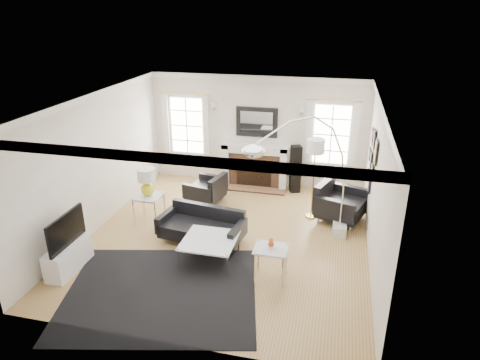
% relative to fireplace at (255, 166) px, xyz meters
% --- Properties ---
extents(floor, '(6.00, 6.00, 0.00)m').
position_rel_fireplace_xyz_m(floor, '(0.00, -2.79, -0.54)').
color(floor, olive).
rests_on(floor, ground).
extents(back_wall, '(5.50, 0.04, 2.80)m').
position_rel_fireplace_xyz_m(back_wall, '(0.00, 0.21, 0.86)').
color(back_wall, white).
rests_on(back_wall, floor).
extents(front_wall, '(5.50, 0.04, 2.80)m').
position_rel_fireplace_xyz_m(front_wall, '(0.00, -5.79, 0.86)').
color(front_wall, white).
rests_on(front_wall, floor).
extents(left_wall, '(0.04, 6.00, 2.80)m').
position_rel_fireplace_xyz_m(left_wall, '(-2.75, -2.79, 0.86)').
color(left_wall, white).
rests_on(left_wall, floor).
extents(right_wall, '(0.04, 6.00, 2.80)m').
position_rel_fireplace_xyz_m(right_wall, '(2.75, -2.79, 0.86)').
color(right_wall, white).
rests_on(right_wall, floor).
extents(ceiling, '(5.50, 6.00, 0.02)m').
position_rel_fireplace_xyz_m(ceiling, '(0.00, -2.79, 2.26)').
color(ceiling, white).
rests_on(ceiling, back_wall).
extents(crown_molding, '(5.50, 6.00, 0.12)m').
position_rel_fireplace_xyz_m(crown_molding, '(0.00, -2.79, 2.20)').
color(crown_molding, white).
rests_on(crown_molding, back_wall).
extents(fireplace, '(1.70, 0.69, 1.11)m').
position_rel_fireplace_xyz_m(fireplace, '(0.00, 0.00, 0.00)').
color(fireplace, white).
rests_on(fireplace, floor).
extents(mantel_mirror, '(1.05, 0.07, 0.75)m').
position_rel_fireplace_xyz_m(mantel_mirror, '(0.00, 0.16, 1.11)').
color(mantel_mirror, black).
rests_on(mantel_mirror, back_wall).
extents(window_left, '(1.24, 0.15, 1.62)m').
position_rel_fireplace_xyz_m(window_left, '(-1.85, 0.16, 0.92)').
color(window_left, white).
rests_on(window_left, back_wall).
extents(window_right, '(1.24, 0.15, 1.62)m').
position_rel_fireplace_xyz_m(window_right, '(1.85, 0.16, 0.92)').
color(window_right, white).
rests_on(window_right, back_wall).
extents(gallery_wall, '(0.04, 1.73, 1.29)m').
position_rel_fireplace_xyz_m(gallery_wall, '(2.72, -1.50, 0.99)').
color(gallery_wall, black).
rests_on(gallery_wall, right_wall).
extents(tv_unit, '(0.35, 1.00, 1.09)m').
position_rel_fireplace_xyz_m(tv_unit, '(-2.44, -4.49, -0.21)').
color(tv_unit, white).
rests_on(tv_unit, floor).
extents(area_rug, '(3.57, 3.18, 0.01)m').
position_rel_fireplace_xyz_m(area_rug, '(-0.61, -4.74, -0.54)').
color(area_rug, black).
rests_on(area_rug, floor).
extents(sofa, '(1.77, 1.01, 0.55)m').
position_rel_fireplace_xyz_m(sofa, '(-0.45, -2.98, -0.25)').
color(sofa, black).
rests_on(sofa, floor).
extents(armchair_left, '(0.94, 1.01, 0.58)m').
position_rel_fireplace_xyz_m(armchair_left, '(-0.87, -1.27, -0.22)').
color(armchair_left, black).
rests_on(armchair_left, floor).
extents(armchair_right, '(1.19, 1.27, 0.69)m').
position_rel_fireplace_xyz_m(armchair_right, '(2.13, -1.46, -0.16)').
color(armchair_right, black).
rests_on(armchair_right, floor).
extents(coffee_table, '(0.96, 0.96, 0.43)m').
position_rel_fireplace_xyz_m(coffee_table, '(-0.11, -3.63, -0.15)').
color(coffee_table, silver).
rests_on(coffee_table, floor).
extents(side_table_left, '(0.57, 0.57, 0.63)m').
position_rel_fireplace_xyz_m(side_table_left, '(-1.81, -2.49, -0.03)').
color(side_table_left, silver).
rests_on(side_table_left, floor).
extents(nesting_table, '(0.56, 0.47, 0.62)m').
position_rel_fireplace_xyz_m(nesting_table, '(1.07, -3.97, -0.05)').
color(nesting_table, silver).
rests_on(nesting_table, floor).
extents(gourd_lamp, '(0.38, 0.38, 0.61)m').
position_rel_fireplace_xyz_m(gourd_lamp, '(-1.81, -2.49, 0.43)').
color(gourd_lamp, yellow).
rests_on(gourd_lamp, side_table_left).
extents(orange_vase, '(0.11, 0.11, 0.17)m').
position_rel_fireplace_xyz_m(orange_vase, '(1.07, -3.97, 0.17)').
color(orange_vase, '#C14C18').
rests_on(orange_vase, nesting_table).
extents(arc_floor_lamp, '(1.89, 1.75, 2.67)m').
position_rel_fireplace_xyz_m(arc_floor_lamp, '(1.42, -2.76, 0.90)').
color(arc_floor_lamp, white).
rests_on(arc_floor_lamp, floor).
extents(stick_floor_lamp, '(0.37, 0.37, 1.80)m').
position_rel_fireplace_xyz_m(stick_floor_lamp, '(1.57, -1.47, 1.02)').
color(stick_floor_lamp, gold).
rests_on(stick_floor_lamp, floor).
extents(speaker_tower, '(0.31, 0.31, 1.20)m').
position_rel_fireplace_xyz_m(speaker_tower, '(1.06, -0.14, 0.06)').
color(speaker_tower, black).
rests_on(speaker_tower, floor).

